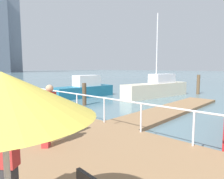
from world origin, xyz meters
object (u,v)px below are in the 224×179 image
object	(u,v)px
pedestrian_1	(45,118)
pedestrian_2	(6,164)
moored_boat_0	(157,88)
moored_boat_4	(84,89)
pedestrian_0	(50,111)
patio_umbrella	(2,95)

from	to	relation	value
pedestrian_1	pedestrian_2	distance (m)	2.68
moored_boat_0	moored_boat_4	size ratio (longest dim) A/B	1.28
moored_boat_0	pedestrian_0	xyz separation A→B (m)	(-13.23, -3.90, 0.52)
pedestrian_0	moored_boat_0	bearing A→B (deg)	16.44
moored_boat_4	moored_boat_0	bearing A→B (deg)	-46.28
patio_umbrella	pedestrian_2	xyz separation A→B (m)	(0.39, 1.21, -1.25)
moored_boat_0	patio_umbrella	size ratio (longest dim) A/B	3.31
moored_boat_0	moored_boat_4	distance (m)	6.76
moored_boat_0	pedestrian_0	distance (m)	13.80
moored_boat_0	pedestrian_2	world-z (taller)	moored_boat_0
moored_boat_4	pedestrian_2	size ratio (longest dim) A/B	3.75
moored_boat_0	pedestrian_2	distance (m)	16.63
moored_boat_4	pedestrian_2	world-z (taller)	moored_boat_4
pedestrian_1	pedestrian_0	bearing A→B (deg)	43.92
moored_boat_4	pedestrian_0	world-z (taller)	pedestrian_0
pedestrian_0	pedestrian_1	xyz separation A→B (m)	(-0.39, -0.38, -0.08)
pedestrian_1	pedestrian_2	xyz separation A→B (m)	(-1.77, -2.01, -0.04)
pedestrian_2	pedestrian_1	bearing A→B (deg)	48.64
pedestrian_1	moored_boat_4	bearing A→B (deg)	45.69
patio_umbrella	pedestrian_0	world-z (taller)	patio_umbrella
pedestrian_0	pedestrian_2	size ratio (longest dim) A/B	1.13
pedestrian_2	moored_boat_4	bearing A→B (deg)	46.20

